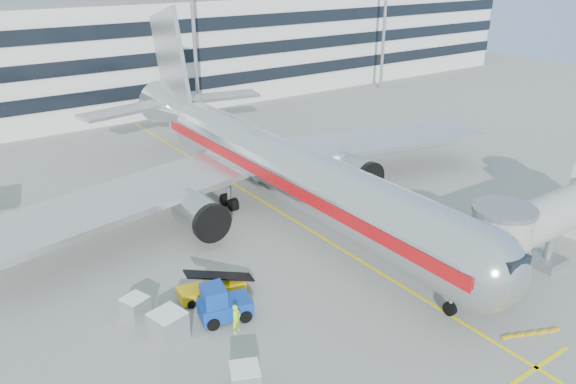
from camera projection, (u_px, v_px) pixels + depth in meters
ground at (362, 262)px, 41.04m from camera, size 180.00×180.00×0.00m
lead_in_line at (285, 215)px, 48.58m from camera, size 0.25×70.00×0.01m
stop_bar at (536, 368)px, 30.48m from camera, size 6.00×0.25×0.01m
main_jet at (273, 163)px, 48.23m from camera, size 50.95×48.70×16.06m
jet_bridge at (569, 211)px, 39.96m from camera, size 17.80×4.50×7.00m
terminal at (97, 52)px, 81.70m from camera, size 150.00×24.25×15.60m
light_mast_centre at (192, 6)px, 71.17m from camera, size 2.40×1.20×25.45m
belt_loader at (211, 288)px, 36.65m from camera, size 4.66×2.31×2.18m
baggage_tug at (222, 305)px, 34.22m from camera, size 3.48×2.60×2.37m
cargo_container_left at (136, 308)px, 34.42m from camera, size 1.78×1.78×1.47m
cargo_container_right at (168, 326)px, 32.35m from camera, size 2.13×2.13×1.87m
cargo_container_front at (245, 380)px, 28.44m from camera, size 1.97×1.97×1.58m
ramp_worker at (236, 319)px, 33.09m from camera, size 0.79×0.66×1.84m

